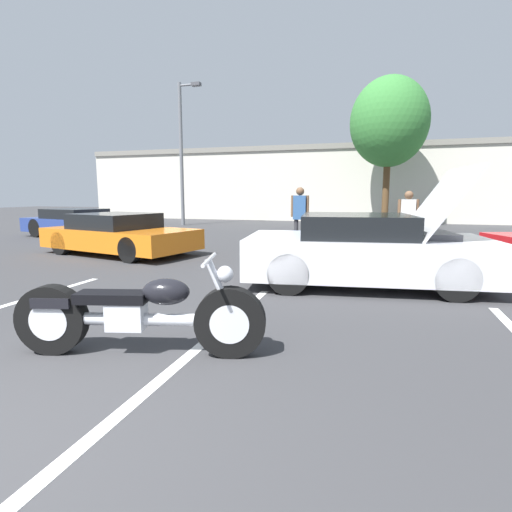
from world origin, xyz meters
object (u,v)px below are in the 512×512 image
tree_background (389,122)px  show_car_hood_open (366,250)px  light_pole (183,148)px  spectator_by_show_car (300,212)px  parked_car_left_row (78,223)px  spectator_near_motorcycle (408,217)px  parked_car_mid_row (119,235)px  motorcycle (139,314)px

tree_background → show_car_hood_open: (-0.45, -13.59, -4.33)m
light_pole → spectator_by_show_car: 10.65m
parked_car_left_row → spectator_by_show_car: (8.46, -0.80, 0.54)m
spectator_by_show_car → light_pole: bearing=135.8°
parked_car_left_row → spectator_by_show_car: bearing=6.1°
spectator_by_show_car → spectator_near_motorcycle: bearing=-5.8°
tree_background → spectator_near_motorcycle: size_ratio=4.25×
spectator_near_motorcycle → spectator_by_show_car: bearing=174.2°
show_car_hood_open → parked_car_left_row: 11.61m
show_car_hood_open → parked_car_left_row: size_ratio=0.91×
show_car_hood_open → spectator_near_motorcycle: 4.09m
parked_car_mid_row → spectator_by_show_car: size_ratio=2.51×
tree_background → show_car_hood_open: bearing=-91.9°
tree_background → parked_car_mid_row: (-6.84, -11.67, -4.43)m
light_pole → spectator_near_motorcycle: light_pole is taller
light_pole → spectator_near_motorcycle: (10.26, -7.46, -2.87)m
parked_car_left_row → spectator_near_motorcycle: 11.42m
tree_background → motorcycle: 18.15m
tree_background → spectator_near_motorcycle: bearing=-87.3°
tree_background → parked_car_left_row: size_ratio=1.52×
spectator_near_motorcycle → spectator_by_show_car: (-2.89, 0.29, 0.07)m
spectator_by_show_car → tree_background: bearing=75.3°
motorcycle → parked_car_left_row: size_ratio=0.52×
show_car_hood_open → spectator_near_motorcycle: (0.91, 3.97, 0.37)m
light_pole → spectator_near_motorcycle: 13.01m
motorcycle → spectator_by_show_car: spectator_by_show_car is taller
motorcycle → spectator_near_motorcycle: (2.93, 7.78, 0.58)m
parked_car_mid_row → light_pole: bearing=120.2°
motorcycle → show_car_hood_open: 4.32m
motorcycle → parked_car_mid_row: size_ratio=0.55×
tree_background → spectator_near_motorcycle: 10.41m
light_pole → parked_car_left_row: 7.28m
spectator_near_motorcycle → spectator_by_show_car: 2.91m
tree_background → motorcycle: (-2.47, -17.40, -4.54)m
light_pole → parked_car_mid_row: bearing=-72.7°
show_car_hood_open → spectator_by_show_car: show_car_hood_open is taller
parked_car_left_row → motorcycle: bearing=-35.0°
motorcycle → parked_car_left_row: (-8.43, 8.88, 0.11)m
light_pole → show_car_hood_open: bearing=-50.7°
motorcycle → show_car_hood_open: (2.02, 3.82, 0.21)m
motorcycle → light_pole: bearing=101.2°
light_pole → motorcycle: bearing=-64.3°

